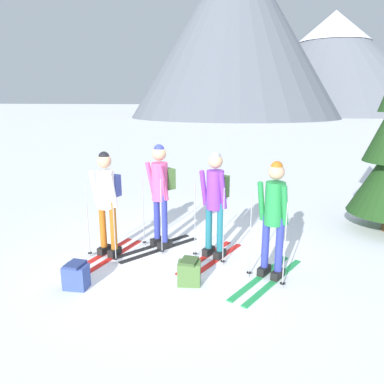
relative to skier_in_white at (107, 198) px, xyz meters
The scene contains 8 objects.
ground_plane 1.62m from the skier_in_white, 10.90° to the left, with size 400.00×400.00×0.00m, color white.
skier_in_white is the anchor object (origin of this frame).
skier_in_pink 0.93m from the skier_in_white, 37.50° to the left, with size 1.17×1.53×1.86m.
skier_in_purple 1.79m from the skier_in_white, 12.79° to the left, with size 0.82×1.60×1.79m.
skier_in_green 2.70m from the skier_in_white, ahead, with size 0.97×1.74×1.76m.
backpack_on_snow_front 1.42m from the skier_in_white, 86.17° to the right, with size 0.34×0.28×0.38m.
backpack_on_snow_beside 1.89m from the skier_in_white, 21.66° to the right, with size 0.36×0.30×0.38m.
mountain_ridge_distant 64.50m from the skier_in_white, 87.15° to the left, with size 51.86×57.41×24.58m.
Camera 1 is at (1.61, -5.48, 2.58)m, focal length 34.17 mm.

